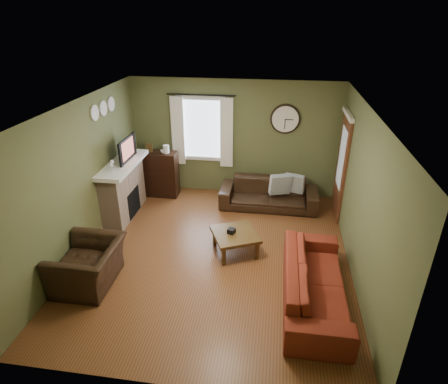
# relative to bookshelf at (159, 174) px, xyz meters

# --- Properties ---
(floor) EXTENTS (4.60, 5.20, 0.00)m
(floor) POSITION_rel_bookshelf_xyz_m (1.67, -2.17, -0.52)
(floor) COLOR brown
(floor) RESTS_ON ground
(ceiling) EXTENTS (4.60, 5.20, 0.00)m
(ceiling) POSITION_rel_bookshelf_xyz_m (1.67, -2.17, 2.08)
(ceiling) COLOR white
(ceiling) RESTS_ON ground
(wall_left) EXTENTS (0.00, 5.20, 2.60)m
(wall_left) POSITION_rel_bookshelf_xyz_m (-0.63, -2.17, 0.78)
(wall_left) COLOR #565E35
(wall_left) RESTS_ON ground
(wall_right) EXTENTS (0.00, 5.20, 2.60)m
(wall_right) POSITION_rel_bookshelf_xyz_m (3.97, -2.17, 0.78)
(wall_right) COLOR #565E35
(wall_right) RESTS_ON ground
(wall_back) EXTENTS (4.60, 0.00, 2.60)m
(wall_back) POSITION_rel_bookshelf_xyz_m (1.67, 0.43, 0.78)
(wall_back) COLOR #565E35
(wall_back) RESTS_ON ground
(wall_front) EXTENTS (4.60, 0.00, 2.60)m
(wall_front) POSITION_rel_bookshelf_xyz_m (1.67, -4.77, 0.78)
(wall_front) COLOR #565E35
(wall_front) RESTS_ON ground
(fireplace) EXTENTS (0.40, 1.40, 1.10)m
(fireplace) POSITION_rel_bookshelf_xyz_m (-0.43, -1.02, 0.03)
(fireplace) COLOR tan
(fireplace) RESTS_ON floor
(firebox) EXTENTS (0.04, 0.60, 0.55)m
(firebox) POSITION_rel_bookshelf_xyz_m (-0.24, -1.02, -0.22)
(firebox) COLOR black
(firebox) RESTS_ON fireplace
(mantel) EXTENTS (0.58, 1.60, 0.08)m
(mantel) POSITION_rel_bookshelf_xyz_m (-0.40, -1.02, 0.62)
(mantel) COLOR white
(mantel) RESTS_ON fireplace
(tv) EXTENTS (0.08, 0.60, 0.35)m
(tv) POSITION_rel_bookshelf_xyz_m (-0.38, -0.87, 0.83)
(tv) COLOR black
(tv) RESTS_ON mantel
(tv_screen) EXTENTS (0.02, 0.62, 0.36)m
(tv_screen) POSITION_rel_bookshelf_xyz_m (-0.30, -0.87, 0.89)
(tv_screen) COLOR #994C3F
(tv_screen) RESTS_ON mantel
(medallion_left) EXTENTS (0.28, 0.28, 0.03)m
(medallion_left) POSITION_rel_bookshelf_xyz_m (-0.61, -1.37, 1.73)
(medallion_left) COLOR white
(medallion_left) RESTS_ON wall_left
(medallion_mid) EXTENTS (0.28, 0.28, 0.03)m
(medallion_mid) POSITION_rel_bookshelf_xyz_m (-0.61, -1.02, 1.73)
(medallion_mid) COLOR white
(medallion_mid) RESTS_ON wall_left
(medallion_right) EXTENTS (0.28, 0.28, 0.03)m
(medallion_right) POSITION_rel_bookshelf_xyz_m (-0.61, -0.67, 1.73)
(medallion_right) COLOR white
(medallion_right) RESTS_ON wall_left
(window_pane) EXTENTS (1.00, 0.02, 1.30)m
(window_pane) POSITION_rel_bookshelf_xyz_m (0.97, 0.41, 0.98)
(window_pane) COLOR silver
(window_pane) RESTS_ON wall_back
(curtain_rod) EXTENTS (0.03, 0.03, 1.50)m
(curtain_rod) POSITION_rel_bookshelf_xyz_m (0.97, 0.31, 1.75)
(curtain_rod) COLOR black
(curtain_rod) RESTS_ON wall_back
(curtain_left) EXTENTS (0.28, 0.04, 1.55)m
(curtain_left) POSITION_rel_bookshelf_xyz_m (0.42, 0.31, 0.93)
(curtain_left) COLOR white
(curtain_left) RESTS_ON wall_back
(curtain_right) EXTENTS (0.28, 0.04, 1.55)m
(curtain_right) POSITION_rel_bookshelf_xyz_m (1.52, 0.31, 0.93)
(curtain_right) COLOR white
(curtain_right) RESTS_ON wall_back
(wall_clock) EXTENTS (0.64, 0.06, 0.64)m
(wall_clock) POSITION_rel_bookshelf_xyz_m (2.77, 0.38, 1.28)
(wall_clock) COLOR white
(wall_clock) RESTS_ON wall_back
(door) EXTENTS (0.05, 0.90, 2.10)m
(door) POSITION_rel_bookshelf_xyz_m (3.94, -0.32, 0.53)
(door) COLOR brown
(door) RESTS_ON floor
(bookshelf) EXTENTS (0.88, 0.37, 1.04)m
(bookshelf) POSITION_rel_bookshelf_xyz_m (0.00, 0.00, 0.00)
(bookshelf) COLOR black
(bookshelf) RESTS_ON floor
(book) EXTENTS (0.24, 0.26, 0.02)m
(book) POSITION_rel_bookshelf_xyz_m (0.08, 0.04, 0.44)
(book) COLOR #4A3517
(book) RESTS_ON bookshelf
(sofa_brown) EXTENTS (2.08, 0.81, 0.61)m
(sofa_brown) POSITION_rel_bookshelf_xyz_m (2.52, -0.21, -0.22)
(sofa_brown) COLOR black
(sofa_brown) RESTS_ON floor
(pillow_left) EXTENTS (0.43, 0.24, 0.41)m
(pillow_left) POSITION_rel_bookshelf_xyz_m (3.05, -0.13, 0.03)
(pillow_left) COLOR #8E999F
(pillow_left) RESTS_ON sofa_brown
(pillow_right) EXTENTS (0.47, 0.28, 0.45)m
(pillow_right) POSITION_rel_bookshelf_xyz_m (2.75, -0.22, 0.03)
(pillow_right) COLOR #8E999F
(pillow_right) RESTS_ON sofa_brown
(sofa_red) EXTENTS (0.88, 2.25, 0.66)m
(sofa_red) POSITION_rel_bookshelf_xyz_m (3.30, -3.07, -0.19)
(sofa_red) COLOR maroon
(sofa_red) RESTS_ON floor
(armchair) EXTENTS (0.94, 1.07, 0.69)m
(armchair) POSITION_rel_bookshelf_xyz_m (-0.14, -3.19, -0.18)
(armchair) COLOR black
(armchair) RESTS_ON floor
(coffee_table) EXTENTS (0.98, 0.98, 0.40)m
(coffee_table) POSITION_rel_bookshelf_xyz_m (2.01, -2.03, -0.32)
(coffee_table) COLOR #4A3517
(coffee_table) RESTS_ON floor
(tissue_box) EXTENTS (0.15, 0.15, 0.09)m
(tissue_box) POSITION_rel_bookshelf_xyz_m (1.94, -2.04, -0.12)
(tissue_box) COLOR black
(tissue_box) RESTS_ON coffee_table
(wine_glass_a) EXTENTS (0.06, 0.06, 0.18)m
(wine_glass_a) POSITION_rel_bookshelf_xyz_m (-0.38, -1.51, 0.75)
(wine_glass_a) COLOR white
(wine_glass_a) RESTS_ON mantel
(wine_glass_b) EXTENTS (0.07, 0.07, 0.21)m
(wine_glass_b) POSITION_rel_bookshelf_xyz_m (-0.38, -1.44, 0.76)
(wine_glass_b) COLOR white
(wine_glass_b) RESTS_ON mantel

